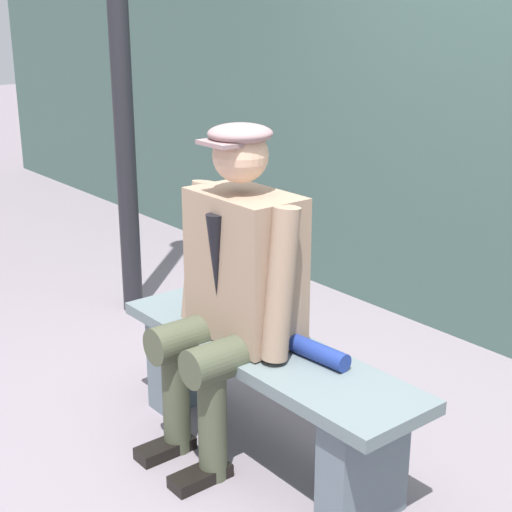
# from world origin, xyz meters

# --- Properties ---
(ground_plane) EXTENTS (30.00, 30.00, 0.00)m
(ground_plane) POSITION_xyz_m (0.00, 0.00, 0.00)
(ground_plane) COLOR slate
(bench) EXTENTS (1.44, 0.38, 0.47)m
(bench) POSITION_xyz_m (0.00, 0.00, 0.31)
(bench) COLOR slate
(bench) RESTS_ON ground
(seated_man) EXTENTS (0.61, 0.57, 1.31)m
(seated_man) POSITION_xyz_m (0.11, 0.05, 0.72)
(seated_man) COLOR #957963
(seated_man) RESTS_ON ground
(rolled_magazine) EXTENTS (0.27, 0.09, 0.07)m
(rolled_magazine) POSITION_xyz_m (-0.23, -0.07, 0.50)
(rolled_magazine) COLOR navy
(rolled_magazine) RESTS_ON bench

